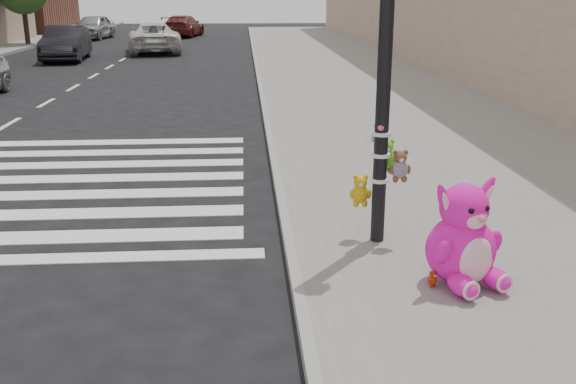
{
  "coord_description": "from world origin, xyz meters",
  "views": [
    {
      "loc": [
        1.05,
        -5.27,
        2.99
      ],
      "look_at": [
        1.53,
        1.85,
        0.75
      ],
      "focal_mm": 40.0,
      "sensor_mm": 36.0,
      "label": 1
    }
  ],
  "objects_px": {
    "pink_bunny": "(464,241)",
    "car_dark_far": "(66,43)",
    "car_white_near": "(154,38)",
    "signal_pole": "(383,104)",
    "red_teddy": "(432,279)"
  },
  "relations": [
    {
      "from": "pink_bunny",
      "to": "car_dark_far",
      "type": "height_order",
      "value": "car_dark_far"
    },
    {
      "from": "pink_bunny",
      "to": "car_dark_far",
      "type": "relative_size",
      "value": 0.24
    },
    {
      "from": "pink_bunny",
      "to": "car_white_near",
      "type": "relative_size",
      "value": 0.21
    },
    {
      "from": "red_teddy",
      "to": "car_white_near",
      "type": "relative_size",
      "value": 0.03
    },
    {
      "from": "signal_pole",
      "to": "red_teddy",
      "type": "distance_m",
      "value": 2.06
    },
    {
      "from": "pink_bunny",
      "to": "car_dark_far",
      "type": "distance_m",
      "value": 26.28
    },
    {
      "from": "car_white_near",
      "to": "car_dark_far",
      "type": "bearing_deg",
      "value": 37.69
    },
    {
      "from": "signal_pole",
      "to": "car_dark_far",
      "type": "distance_m",
      "value": 24.91
    },
    {
      "from": "signal_pole",
      "to": "pink_bunny",
      "type": "bearing_deg",
      "value": -64.37
    },
    {
      "from": "pink_bunny",
      "to": "car_white_near",
      "type": "xyz_separation_m",
      "value": [
        -6.71,
        27.89,
        0.15
      ]
    },
    {
      "from": "car_dark_far",
      "to": "car_white_near",
      "type": "distance_m",
      "value": 4.99
    },
    {
      "from": "pink_bunny",
      "to": "signal_pole",
      "type": "bearing_deg",
      "value": 95.86
    },
    {
      "from": "signal_pole",
      "to": "car_dark_far",
      "type": "xyz_separation_m",
      "value": [
        -9.53,
        22.99,
        -1.01
      ]
    },
    {
      "from": "car_white_near",
      "to": "signal_pole",
      "type": "bearing_deg",
      "value": 93.79
    },
    {
      "from": "car_white_near",
      "to": "red_teddy",
      "type": "bearing_deg",
      "value": 93.76
    }
  ]
}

